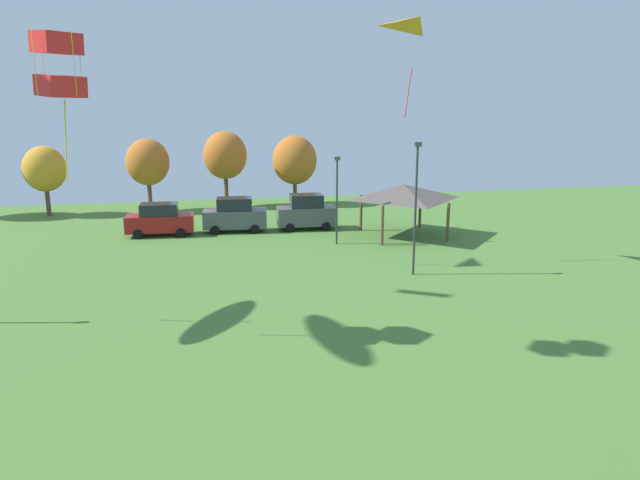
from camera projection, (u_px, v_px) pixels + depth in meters
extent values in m
cube|color=red|center=(56.00, 43.00, 19.53)|extent=(1.86, 1.87, 0.81)
cube|color=red|center=(61.00, 86.00, 19.85)|extent=(1.86, 1.87, 0.81)
cylinder|color=yellow|center=(34.00, 63.00, 18.97)|extent=(0.02, 0.02, 2.15)
cylinder|color=yellow|center=(74.00, 64.00, 19.24)|extent=(0.02, 0.02, 2.15)
cylinder|color=yellow|center=(43.00, 66.00, 20.15)|extent=(0.02, 0.02, 2.15)
cylinder|color=yellow|center=(81.00, 66.00, 20.42)|extent=(0.02, 0.02, 2.15)
cylinder|color=yellow|center=(66.00, 141.00, 20.28)|extent=(0.31, 0.39, 2.87)
pyramid|color=orange|center=(422.00, 55.00, 30.83)|extent=(2.43, 3.04, 0.68)
cylinder|color=red|center=(408.00, 94.00, 30.87)|extent=(0.42, 0.17, 2.63)
cube|color=maroon|center=(160.00, 223.00, 39.58)|extent=(4.63, 2.08, 1.14)
cube|color=#1E232D|center=(159.00, 209.00, 39.36)|extent=(2.58, 1.84, 0.79)
cylinder|color=black|center=(181.00, 233.00, 39.04)|extent=(0.65, 0.25, 0.64)
cylinder|color=black|center=(182.00, 227.00, 40.85)|extent=(0.65, 0.25, 0.64)
cylinder|color=black|center=(138.00, 234.00, 38.55)|extent=(0.65, 0.25, 0.64)
cylinder|color=black|center=(141.00, 229.00, 40.36)|extent=(0.65, 0.25, 0.64)
cube|color=#4C5156|center=(235.00, 219.00, 40.79)|extent=(4.61, 2.18, 1.26)
cube|color=#1E232D|center=(234.00, 204.00, 40.55)|extent=(2.60, 1.86, 0.88)
cylinder|color=black|center=(255.00, 229.00, 40.24)|extent=(0.66, 0.28, 0.64)
cylinder|color=black|center=(254.00, 224.00, 41.97)|extent=(0.66, 0.28, 0.64)
cylinder|color=black|center=(215.00, 230.00, 39.89)|extent=(0.66, 0.28, 0.64)
cylinder|color=black|center=(216.00, 225.00, 41.62)|extent=(0.66, 0.28, 0.64)
cube|color=#4C5156|center=(306.00, 216.00, 41.68)|extent=(4.33, 2.12, 1.32)
cube|color=#1E232D|center=(306.00, 201.00, 41.43)|extent=(2.42, 1.86, 0.93)
cylinder|color=black|center=(326.00, 227.00, 41.13)|extent=(0.65, 0.26, 0.64)
cylinder|color=black|center=(322.00, 222.00, 42.94)|extent=(0.65, 0.26, 0.64)
cylinder|color=black|center=(290.00, 228.00, 40.72)|extent=(0.65, 0.26, 0.64)
cylinder|color=black|center=(287.00, 223.00, 42.53)|extent=(0.65, 0.26, 0.64)
cylinder|color=brown|center=(382.00, 225.00, 36.62)|extent=(0.20, 0.20, 2.60)
cylinder|color=brown|center=(448.00, 222.00, 37.60)|extent=(0.20, 0.20, 2.60)
cylinder|color=brown|center=(361.00, 213.00, 41.13)|extent=(0.20, 0.20, 2.60)
cylinder|color=brown|center=(420.00, 210.00, 42.11)|extent=(0.20, 0.20, 2.60)
pyramid|color=#564C47|center=(403.00, 192.00, 38.96)|extent=(5.89, 6.14, 1.00)
cylinder|color=#2D2D33|center=(337.00, 203.00, 36.63)|extent=(0.12, 0.12, 5.43)
cube|color=#4C4C51|center=(337.00, 158.00, 36.00)|extent=(0.36, 0.20, 0.24)
cylinder|color=#2D2D33|center=(415.00, 212.00, 29.59)|extent=(0.12, 0.12, 6.72)
cube|color=#4C4C51|center=(418.00, 144.00, 28.82)|extent=(0.36, 0.20, 0.24)
cylinder|color=brown|center=(48.00, 200.00, 47.01)|extent=(0.36, 0.36, 2.60)
ellipsoid|color=gold|center=(45.00, 169.00, 46.44)|extent=(3.38, 3.38, 3.72)
cylinder|color=brown|center=(150.00, 195.00, 48.81)|extent=(0.36, 0.36, 2.91)
ellipsoid|color=#BC6623|center=(148.00, 162.00, 48.18)|extent=(3.59, 3.59, 3.95)
cylinder|color=brown|center=(226.00, 189.00, 51.06)|extent=(0.36, 0.36, 3.21)
ellipsoid|color=#BC6623|center=(225.00, 155.00, 50.39)|extent=(3.84, 3.84, 4.22)
cylinder|color=brown|center=(295.00, 191.00, 52.49)|extent=(0.36, 0.36, 2.59)
ellipsoid|color=#BC6623|center=(295.00, 160.00, 51.87)|extent=(4.02, 4.02, 4.43)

